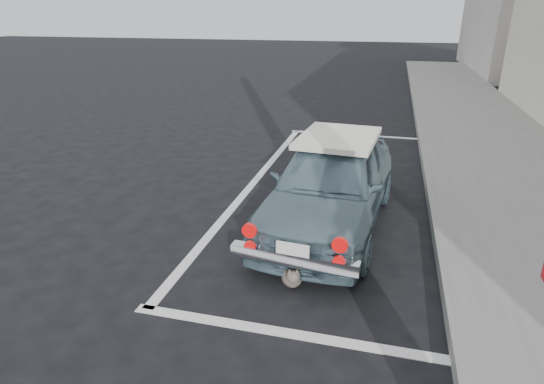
{
  "coord_description": "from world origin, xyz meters",
  "views": [
    {
      "loc": [
        1.13,
        -3.65,
        2.63
      ],
      "look_at": [
        -0.04,
        0.88,
        0.75
      ],
      "focal_mm": 30.0,
      "sensor_mm": 36.0,
      "label": 1
    }
  ],
  "objects": [
    {
      "name": "cat",
      "position": [
        0.33,
        0.25,
        0.13
      ],
      "size": [
        0.32,
        0.5,
        0.27
      ],
      "rotation": [
        0.0,
        0.0,
        0.3
      ],
      "color": "brown",
      "rests_on": "ground"
    },
    {
      "name": "pline_side",
      "position": [
        -0.9,
        3.0,
        0.0
      ],
      "size": [
        0.12,
        7.0,
        0.01
      ],
      "primitive_type": "cube",
      "color": "silver",
      "rests_on": "ground"
    },
    {
      "name": "pline_rear",
      "position": [
        0.5,
        -0.5,
        0.0
      ],
      "size": [
        3.0,
        0.12,
        0.01
      ],
      "primitive_type": "cube",
      "color": "silver",
      "rests_on": "ground"
    },
    {
      "name": "retro_coupe",
      "position": [
        0.51,
        1.77,
        0.58
      ],
      "size": [
        1.63,
        3.48,
        1.15
      ],
      "rotation": [
        0.0,
        0.0,
        -0.08
      ],
      "color": "slate",
      "rests_on": "ground"
    },
    {
      "name": "ground",
      "position": [
        0.0,
        0.0,
        0.0
      ],
      "size": [
        80.0,
        80.0,
        0.0
      ],
      "primitive_type": "plane",
      "color": "black",
      "rests_on": "ground"
    },
    {
      "name": "pline_front",
      "position": [
        0.5,
        6.5,
        0.0
      ],
      "size": [
        3.0,
        0.12,
        0.01
      ],
      "primitive_type": "cube",
      "color": "silver",
      "rests_on": "ground"
    }
  ]
}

